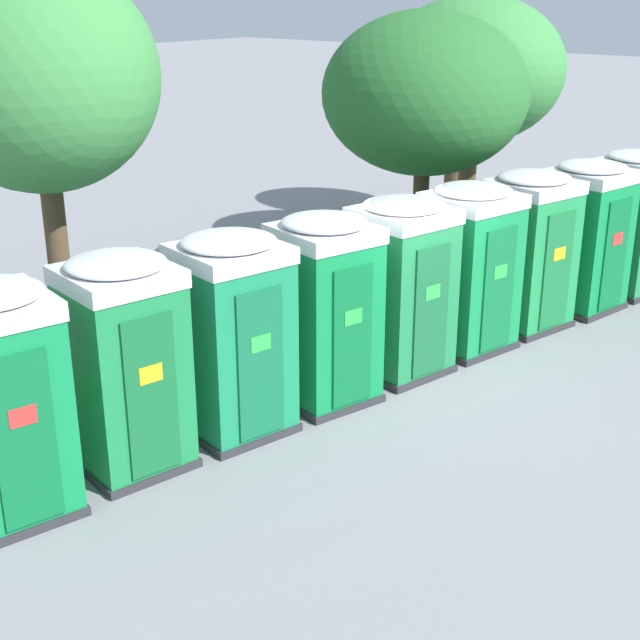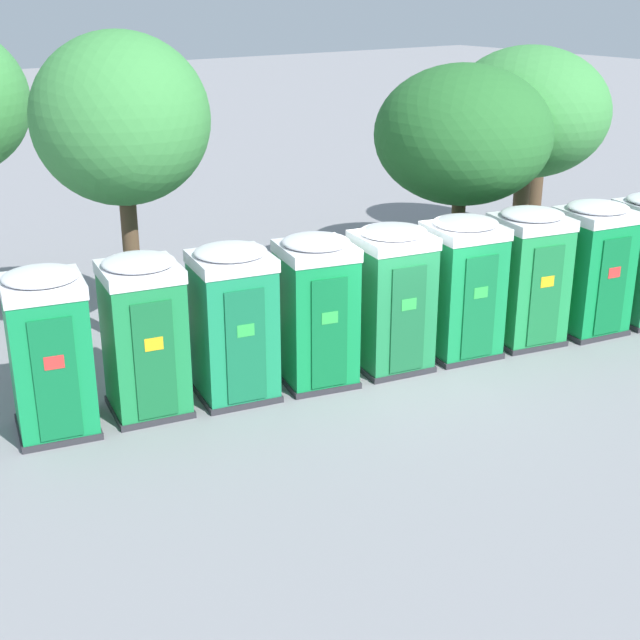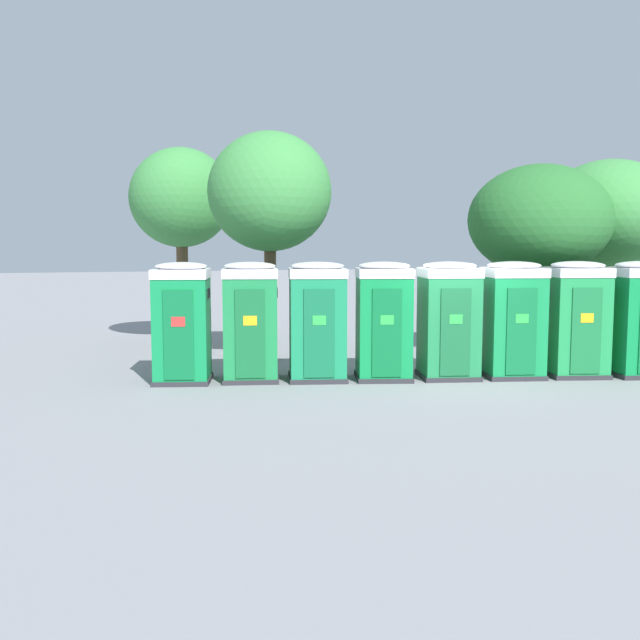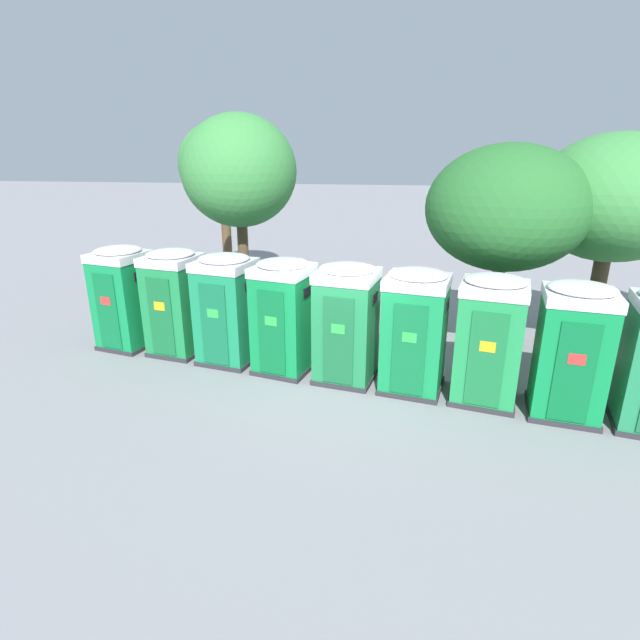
% 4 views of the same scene
% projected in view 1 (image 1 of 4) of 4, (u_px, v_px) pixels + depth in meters
% --- Properties ---
extents(ground_plane, '(120.00, 120.00, 0.00)m').
position_uv_depth(ground_plane, '(400.00, 370.00, 12.94)').
color(ground_plane, gray).
extents(portapotty_0, '(1.41, 1.43, 2.54)m').
position_uv_depth(portapotty_0, '(2.00, 401.00, 9.07)').
color(portapotty_0, '#2D2D33').
rests_on(portapotty_0, ground).
extents(portapotty_1, '(1.38, 1.40, 2.54)m').
position_uv_depth(portapotty_1, '(125.00, 363.00, 9.99)').
color(portapotty_1, '#2D2D33').
rests_on(portapotty_1, ground).
extents(portapotty_2, '(1.44, 1.42, 2.54)m').
position_uv_depth(portapotty_2, '(232.00, 334.00, 10.81)').
color(portapotty_2, '#2D2D33').
rests_on(portapotty_2, ground).
extents(portapotty_3, '(1.43, 1.44, 2.54)m').
position_uv_depth(portapotty_3, '(325.00, 309.00, 11.64)').
color(portapotty_3, '#2D2D33').
rests_on(portapotty_3, ground).
extents(portapotty_4, '(1.43, 1.41, 2.54)m').
position_uv_depth(portapotty_4, '(402.00, 286.00, 12.51)').
color(portapotty_4, '#2D2D33').
rests_on(portapotty_4, ground).
extents(portapotty_5, '(1.45, 1.42, 2.54)m').
position_uv_depth(portapotty_5, '(469.00, 267.00, 13.37)').
color(portapotty_5, '#2D2D33').
rests_on(portapotty_5, ground).
extents(portapotty_6, '(1.47, 1.44, 2.54)m').
position_uv_depth(portapotty_6, '(529.00, 250.00, 14.23)').
color(portapotty_6, '#2D2D33').
rests_on(portapotty_6, ground).
extents(portapotty_7, '(1.42, 1.40, 2.54)m').
position_uv_depth(portapotty_7, '(586.00, 235.00, 15.03)').
color(portapotty_7, '#2D2D33').
rests_on(portapotty_7, ground).
extents(portapotty_8, '(1.45, 1.43, 2.54)m').
position_uv_depth(portapotty_8, '(633.00, 222.00, 15.89)').
color(portapotty_8, '#2D2D33').
rests_on(portapotty_8, ground).
extents(street_tree_0, '(2.77, 2.77, 4.64)m').
position_uv_depth(street_tree_0, '(459.00, 68.00, 20.11)').
color(street_tree_0, '#4C3826').
rests_on(street_tree_0, ground).
extents(street_tree_1, '(3.56, 3.56, 4.89)m').
position_uv_depth(street_tree_1, '(425.00, 94.00, 15.26)').
color(street_tree_1, '#4C3826').
rests_on(street_tree_1, ground).
extents(street_tree_2, '(3.03, 3.03, 5.64)m').
position_uv_depth(street_tree_2, '(39.00, 78.00, 11.15)').
color(street_tree_2, brown).
rests_on(street_tree_2, ground).
extents(street_tree_3, '(3.50, 3.50, 5.11)m').
position_uv_depth(street_tree_3, '(473.00, 71.00, 17.14)').
color(street_tree_3, brown).
rests_on(street_tree_3, ground).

